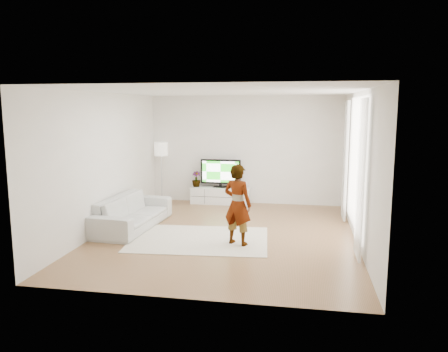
% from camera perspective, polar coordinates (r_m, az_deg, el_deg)
% --- Properties ---
extents(floor, '(6.00, 6.00, 0.00)m').
position_cam_1_polar(floor, '(8.75, 0.21, -7.66)').
color(floor, '#906041').
rests_on(floor, ground).
extents(ceiling, '(6.00, 6.00, 0.00)m').
position_cam_1_polar(ceiling, '(8.39, 0.22, 10.99)').
color(ceiling, white).
rests_on(ceiling, wall_back).
extents(wall_left, '(0.02, 6.00, 2.80)m').
position_cam_1_polar(wall_left, '(9.22, -15.28, 1.78)').
color(wall_left, white).
rests_on(wall_left, floor).
extents(wall_right, '(0.02, 6.00, 2.80)m').
position_cam_1_polar(wall_right, '(8.40, 17.27, 1.01)').
color(wall_right, white).
rests_on(wall_right, floor).
extents(wall_back, '(5.00, 0.02, 2.80)m').
position_cam_1_polar(wall_back, '(11.40, 2.83, 3.40)').
color(wall_back, white).
rests_on(wall_back, floor).
extents(wall_front, '(5.00, 0.02, 2.80)m').
position_cam_1_polar(wall_front, '(5.56, -5.13, -2.50)').
color(wall_front, white).
rests_on(wall_front, floor).
extents(window, '(0.01, 2.60, 2.50)m').
position_cam_1_polar(window, '(8.68, 16.92, 1.61)').
color(window, white).
rests_on(window, wall_right).
extents(curtain_near, '(0.04, 0.70, 2.60)m').
position_cam_1_polar(curtain_near, '(7.41, 17.42, -0.40)').
color(curtain_near, white).
rests_on(curtain_near, floor).
extents(curtain_far, '(0.04, 0.70, 2.60)m').
position_cam_1_polar(curtain_far, '(9.97, 15.58, 1.99)').
color(curtain_far, white).
rests_on(curtain_far, floor).
extents(media_console, '(1.53, 0.44, 0.43)m').
position_cam_1_polar(media_console, '(11.45, -0.46, -2.56)').
color(media_console, white).
rests_on(media_console, floor).
extents(television, '(1.05, 0.21, 0.73)m').
position_cam_1_polar(television, '(11.37, -0.44, 0.50)').
color(television, black).
rests_on(television, media_console).
extents(game_console, '(0.05, 0.15, 0.20)m').
position_cam_1_polar(game_console, '(11.29, 2.88, -1.12)').
color(game_console, white).
rests_on(game_console, media_console).
extents(potted_plant, '(0.26, 0.26, 0.41)m').
position_cam_1_polar(potted_plant, '(11.51, -3.65, -0.40)').
color(potted_plant, '#3F7238').
rests_on(potted_plant, media_console).
extents(rug, '(2.72, 2.06, 0.01)m').
position_cam_1_polar(rug, '(8.44, -3.22, -8.25)').
color(rug, beige).
rests_on(rug, floor).
extents(player, '(0.64, 0.53, 1.49)m').
position_cam_1_polar(player, '(7.94, 1.79, -3.74)').
color(player, '#334772').
rests_on(player, rug).
extents(sofa, '(1.03, 2.33, 0.66)m').
position_cam_1_polar(sofa, '(9.36, -11.84, -4.64)').
color(sofa, beige).
rests_on(sofa, floor).
extents(floor_lamp, '(0.35, 0.35, 1.59)m').
position_cam_1_polar(floor_lamp, '(11.61, -8.22, 3.16)').
color(floor_lamp, silver).
rests_on(floor_lamp, floor).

